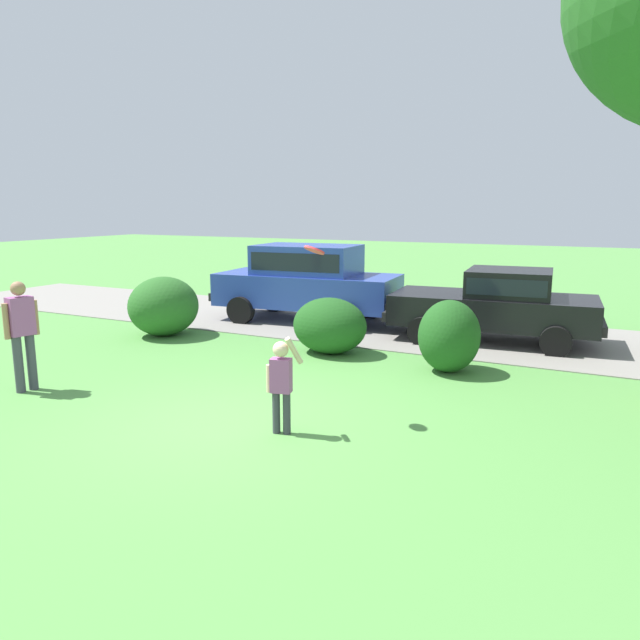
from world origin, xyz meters
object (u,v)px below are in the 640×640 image
(parked_sedan, at_px, (497,303))
(adult_onlooker, at_px, (22,330))
(frisbee, at_px, (314,250))
(child_thrower, at_px, (281,379))
(parked_suv, at_px, (307,279))

(parked_sedan, height_order, adult_onlooker, adult_onlooker)
(frisbee, bearing_deg, child_thrower, -99.29)
(child_thrower, xyz_separation_m, frisbee, (0.11, 0.70, 1.59))
(parked_suv, relative_size, adult_onlooker, 2.78)
(frisbee, bearing_deg, parked_suv, 118.57)
(frisbee, relative_size, adult_onlooker, 0.17)
(child_thrower, bearing_deg, parked_suv, 115.26)
(parked_suv, height_order, adult_onlooker, parked_suv)
(parked_suv, bearing_deg, child_thrower, -64.74)
(parked_sedan, bearing_deg, frisbee, -102.86)
(parked_sedan, xyz_separation_m, frisbee, (-1.35, -5.92, 1.46))
(parked_sedan, relative_size, child_thrower, 3.52)
(child_thrower, bearing_deg, adult_onlooker, -176.74)
(frisbee, bearing_deg, parked_sedan, 77.14)
(parked_suv, bearing_deg, adult_onlooker, -100.20)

